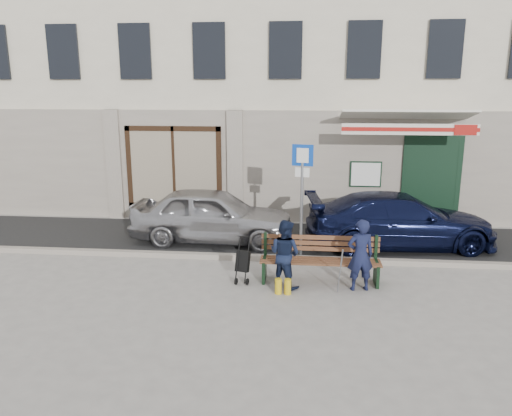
# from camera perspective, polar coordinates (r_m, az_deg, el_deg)

# --- Properties ---
(ground) EXTENTS (80.00, 80.00, 0.00)m
(ground) POSITION_cam_1_polar(r_m,az_deg,el_deg) (9.99, 1.85, -8.95)
(ground) COLOR #9E9991
(ground) RESTS_ON ground
(asphalt_lane) EXTENTS (60.00, 3.20, 0.01)m
(asphalt_lane) POSITION_cam_1_polar(r_m,az_deg,el_deg) (12.90, 2.77, -3.63)
(asphalt_lane) COLOR #282828
(asphalt_lane) RESTS_ON ground
(curb) EXTENTS (60.00, 0.18, 0.12)m
(curb) POSITION_cam_1_polar(r_m,az_deg,el_deg) (11.37, 2.36, -5.77)
(curb) COLOR #9E9384
(curb) RESTS_ON ground
(building) EXTENTS (20.00, 8.27, 10.00)m
(building) POSITION_cam_1_polar(r_m,az_deg,el_deg) (17.70, 3.91, 17.34)
(building) COLOR beige
(building) RESTS_ON ground
(car_silver) EXTENTS (4.11, 1.75, 1.39)m
(car_silver) POSITION_cam_1_polar(r_m,az_deg,el_deg) (12.63, -5.01, -0.80)
(car_silver) COLOR #ADACB1
(car_silver) RESTS_ON ground
(car_navy) EXTENTS (4.76, 2.37, 1.33)m
(car_navy) POSITION_cam_1_polar(r_m,az_deg,el_deg) (12.69, 16.13, -1.37)
(car_navy) COLOR black
(car_navy) RESTS_ON ground
(parking_sign) EXTENTS (0.48, 0.14, 2.60)m
(parking_sign) POSITION_cam_1_polar(r_m,az_deg,el_deg) (11.33, 5.29, 2.90)
(parking_sign) COLOR gray
(parking_sign) RESTS_ON ground
(bench) EXTENTS (2.40, 1.17, 0.98)m
(bench) POSITION_cam_1_polar(r_m,az_deg,el_deg) (10.13, 7.08, -5.96)
(bench) COLOR brown
(bench) RESTS_ON ground
(man) EXTENTS (0.57, 0.43, 1.42)m
(man) POSITION_cam_1_polar(r_m,az_deg,el_deg) (9.80, 11.84, -5.29)
(man) COLOR #141937
(man) RESTS_ON ground
(woman) EXTENTS (0.83, 0.79, 1.36)m
(woman) POSITION_cam_1_polar(r_m,az_deg,el_deg) (9.77, 3.30, -5.23)
(woman) COLOR #121A32
(woman) RESTS_ON ground
(stroller) EXTENTS (0.32, 0.42, 0.92)m
(stroller) POSITION_cam_1_polar(r_m,az_deg,el_deg) (10.10, -1.53, -6.22)
(stroller) COLOR black
(stroller) RESTS_ON ground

